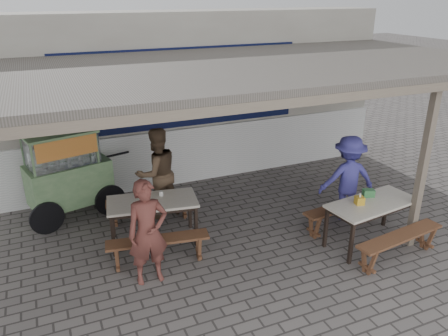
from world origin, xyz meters
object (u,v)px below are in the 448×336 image
object	(u,v)px
table_right	(372,206)
tissue_box	(359,200)
vendor_cart	(67,171)
bench_left_street	(158,245)
bench_left_wall	(150,204)
patron_right_table	(348,178)
condiment_bowl	(144,196)
bench_right_wall	(344,210)
condiment_jar	(161,193)
table_left	(152,205)
bench_right_street	(400,241)
patron_wall_side	(157,173)
donation_box	(368,193)
patron_street_side	(148,233)

from	to	relation	value
table_right	tissue_box	xyz separation A→B (m)	(-0.25, 0.03, 0.14)
table_right	vendor_cart	bearing A→B (deg)	139.11
bench_left_street	bench_left_wall	bearing A→B (deg)	90.00
bench_left_street	patron_right_table	world-z (taller)	patron_right_table
vendor_cart	condiment_bowl	size ratio (longest dim) A/B	10.54
bench_right_wall	condiment_jar	xyz separation A→B (m)	(-2.96, 0.98, 0.45)
table_left	condiment_bowl	world-z (taller)	condiment_bowl
vendor_cart	condiment_jar	size ratio (longest dim) A/B	24.52
table_right	vendor_cart	distance (m)	5.26
vendor_cart	bench_right_street	bearing A→B (deg)	-52.32
patron_wall_side	patron_right_table	size ratio (longest dim) A/B	1.08
table_right	bench_right_street	world-z (taller)	table_right
patron_wall_side	tissue_box	distance (m)	3.49
bench_left_wall	bench_left_street	bearing A→B (deg)	-90.00
vendor_cart	donation_box	bearing A→B (deg)	-45.59
vendor_cart	condiment_jar	bearing A→B (deg)	-59.21
bench_left_street	condiment_bowl	size ratio (longest dim) A/B	8.47
bench_left_wall	patron_right_table	size ratio (longest dim) A/B	0.99
bench_left_wall	condiment_jar	size ratio (longest dim) A/B	19.72
table_right	patron_wall_side	bearing A→B (deg)	134.18
bench_left_wall	table_left	bearing A→B (deg)	-90.00
patron_wall_side	donation_box	xyz separation A→B (m)	(2.97, -2.11, -0.03)
bench_left_wall	donation_box	world-z (taller)	donation_box
tissue_box	condiment_bowl	bearing A→B (deg)	152.80
vendor_cart	condiment_bowl	xyz separation A→B (m)	(1.07, -1.30, -0.11)
patron_right_table	table_right	bearing A→B (deg)	92.43
bench_right_street	patron_wall_side	world-z (taller)	patron_wall_side
bench_right_wall	patron_street_side	bearing A→B (deg)	175.08
table_right	condiment_jar	size ratio (longest dim) A/B	20.19
patron_right_table	tissue_box	size ratio (longest dim) A/B	12.20
bench_right_wall	patron_right_table	distance (m)	0.60
bench_right_street	tissue_box	distance (m)	0.84
condiment_jar	condiment_bowl	world-z (taller)	condiment_jar
bench_right_street	condiment_jar	bearing A→B (deg)	138.07
bench_left_street	bench_right_wall	size ratio (longest dim) A/B	0.95
bench_left_street	table_right	xyz separation A→B (m)	(3.33, -0.75, 0.33)
patron_wall_side	table_right	bearing A→B (deg)	128.73
bench_right_street	donation_box	world-z (taller)	donation_box
patron_street_side	patron_wall_side	distance (m)	1.98
bench_right_wall	tissue_box	xyz separation A→B (m)	(-0.18, -0.55, 0.47)
bench_right_wall	patron_right_table	world-z (taller)	patron_right_table
patron_street_side	condiment_bowl	distance (m)	1.19
bench_left_street	bench_right_street	size ratio (longest dim) A/B	0.95
condiment_bowl	donation_box	bearing A→B (deg)	-22.58
patron_wall_side	patron_right_table	distance (m)	3.40
patron_street_side	donation_box	size ratio (longest dim) A/B	8.56
tissue_box	donation_box	world-z (taller)	tissue_box
patron_wall_side	condiment_bowl	bearing A→B (deg)	46.88
bench_right_street	patron_right_table	distance (m)	1.54
bench_right_street	patron_wall_side	xyz separation A→B (m)	(-2.97, 2.89, 0.50)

